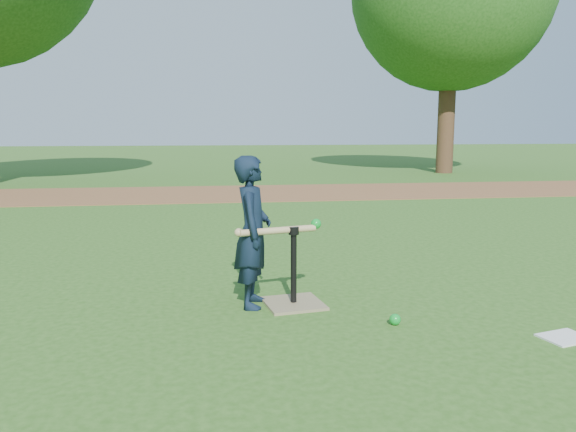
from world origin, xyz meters
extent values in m
plane|color=#285116|center=(0.00, 0.00, 0.00)|extent=(80.00, 80.00, 0.00)
cube|color=brown|center=(0.00, 7.50, 0.01)|extent=(24.00, 3.00, 0.01)
imported|color=black|center=(-0.30, 0.02, 0.58)|extent=(0.35, 0.46, 1.15)
sphere|color=#0D9428|center=(0.64, -0.56, 0.04)|extent=(0.08, 0.08, 0.08)
cube|color=silver|center=(1.65, -0.96, 0.01)|extent=(0.35, 0.30, 0.01)
cube|color=#837553|center=(0.01, -0.02, 0.01)|extent=(0.49, 0.49, 0.02)
cylinder|color=black|center=(0.01, -0.02, 0.30)|extent=(0.05, 0.05, 0.55)
cylinder|color=black|center=(0.01, -0.02, 0.58)|extent=(0.08, 0.08, 0.06)
cylinder|color=tan|center=(-0.11, -0.04, 0.59)|extent=(0.60, 0.19, 0.05)
sphere|color=tan|center=(-0.41, -0.08, 0.59)|extent=(0.06, 0.06, 0.06)
sphere|color=#0D9428|center=(0.20, 0.05, 0.62)|extent=(0.08, 0.08, 0.08)
cylinder|color=#382316|center=(6.50, 12.00, 1.71)|extent=(0.50, 0.50, 3.42)
camera|label=1|loc=(-0.64, -4.15, 1.36)|focal=35.00mm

